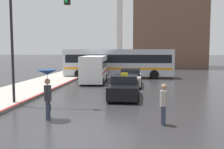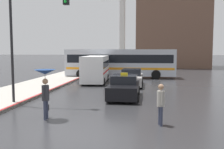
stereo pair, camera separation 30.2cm
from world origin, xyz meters
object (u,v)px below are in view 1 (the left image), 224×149
ambulance_van (94,68)px  city_bus (118,62)px  taxi (124,88)px  traffic_light (33,24)px  pedestrian_man (164,101)px  pedestrian_with_umbrella (47,82)px  monument_cross (120,12)px  sedan_red (131,78)px

ambulance_van → city_bus: bearing=-116.5°
taxi → city_bus: city_bus is taller
traffic_light → ambulance_van: bearing=82.8°
taxi → ambulance_van: bearing=-66.5°
pedestrian_man → ambulance_van: bearing=-170.7°
ambulance_van → pedestrian_with_umbrella: bearing=88.0°
ambulance_van → traffic_light: (-1.35, -10.65, 3.07)m
ambulance_van → monument_cross: (0.50, 21.94, 8.25)m
traffic_light → sedan_red: bearing=61.1°
sedan_red → ambulance_van: 4.02m
ambulance_van → sedan_red: bearing=148.0°
sedan_red → traffic_light: bearing=61.1°
city_bus → traffic_light: size_ratio=1.82×
taxi → traffic_light: bearing=32.1°
city_bus → pedestrian_man: (3.43, -17.98, -0.73)m
ambulance_van → monument_cross: monument_cross is taller
pedestrian_man → monument_cross: bearing=175.6°
pedestrian_with_umbrella → pedestrian_man: (4.94, -0.27, -0.68)m
ambulance_van → pedestrian_man: size_ratio=3.49×
sedan_red → pedestrian_man: (1.83, -11.68, 0.35)m
city_bus → monument_cross: 19.27m
pedestrian_man → monument_cross: 36.85m
traffic_light → monument_cross: 33.05m
ambulance_van → taxi: bearing=109.9°
sedan_red → ambulance_van: (-3.48, 1.88, 0.72)m
pedestrian_man → monument_cross: size_ratio=0.10×
sedan_red → pedestrian_with_umbrella: bearing=74.7°
pedestrian_with_umbrella → monument_cross: size_ratio=0.13×
ambulance_van → traffic_light: bearing=79.2°
taxi → pedestrian_man: 6.19m
taxi → sedan_red: bearing=-91.4°
sedan_red → traffic_light: 10.70m
city_bus → monument_cross: bearing=3.5°
sedan_red → monument_cross: bearing=-82.9°
pedestrian_with_umbrella → monument_cross: monument_cross is taller
city_bus → pedestrian_with_umbrella: 17.77m
taxi → sedan_red: (0.14, 5.82, -0.02)m
ambulance_van → pedestrian_with_umbrella: (0.37, -13.29, 0.31)m
ambulance_van → pedestrian_man: 14.57m
pedestrian_man → traffic_light: size_ratio=0.26×
sedan_red → pedestrian_with_umbrella: pedestrian_with_umbrella is taller
traffic_light → taxi: bearing=32.1°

